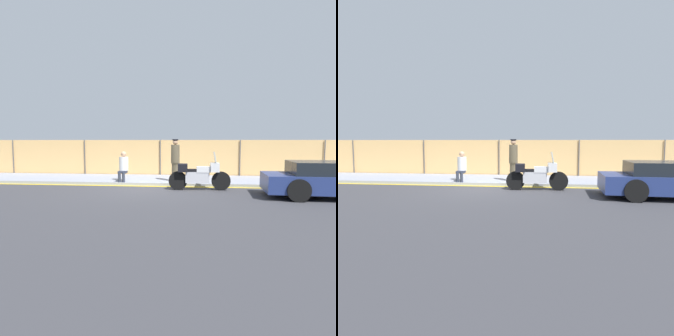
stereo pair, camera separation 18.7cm
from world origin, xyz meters
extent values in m
plane|color=#38383D|center=(0.00, 0.00, 0.00)|extent=(120.00, 120.00, 0.00)
cube|color=#8E93A3|center=(0.00, 2.45, 0.06)|extent=(30.01, 3.11, 0.13)
cube|color=gold|center=(0.00, 0.81, 0.00)|extent=(30.01, 0.18, 0.01)
cube|color=#E5B26B|center=(0.00, 4.10, 0.96)|extent=(28.51, 0.08, 1.92)
cylinder|color=#4C4C51|center=(-8.08, 4.00, 0.96)|extent=(0.05, 0.05, 1.92)
cylinder|color=#4C4C51|center=(-4.04, 4.00, 0.96)|extent=(0.05, 0.05, 1.92)
cylinder|color=#4C4C51|center=(0.00, 4.00, 0.96)|extent=(0.05, 0.05, 1.92)
cylinder|color=#4C4C51|center=(4.04, 4.00, 0.96)|extent=(0.05, 0.05, 1.92)
cylinder|color=#4C4C51|center=(8.08, 4.00, 0.96)|extent=(0.05, 0.05, 1.92)
cylinder|color=black|center=(2.84, 0.13, 0.36)|extent=(0.72, 0.18, 0.71)
cylinder|color=black|center=(1.21, 0.04, 0.36)|extent=(0.72, 0.18, 0.71)
cube|color=silver|center=(1.94, 0.08, 0.49)|extent=(0.91, 0.33, 0.42)
cube|color=white|center=(2.17, 0.09, 0.79)|extent=(0.54, 0.34, 0.22)
cube|color=black|center=(1.85, 0.07, 0.75)|extent=(0.61, 0.31, 0.10)
cube|color=white|center=(2.60, 0.11, 0.87)|extent=(0.35, 0.49, 0.34)
cube|color=silver|center=(2.60, 0.11, 1.25)|extent=(0.13, 0.43, 0.42)
cube|color=black|center=(1.39, 0.05, 0.85)|extent=(0.39, 0.52, 0.30)
cylinder|color=brown|center=(0.99, 1.50, 0.52)|extent=(0.30, 0.30, 0.79)
cylinder|color=brown|center=(0.99, 1.50, 1.31)|extent=(0.37, 0.37, 0.79)
sphere|color=tan|center=(0.99, 1.50, 1.82)|extent=(0.23, 0.23, 0.23)
cylinder|color=black|center=(0.99, 1.50, 1.92)|extent=(0.26, 0.26, 0.05)
cylinder|color=#2D3342|center=(-1.35, 1.00, 0.33)|extent=(0.13, 0.13, 0.41)
cylinder|color=#2D3342|center=(-1.17, 1.00, 0.33)|extent=(0.13, 0.13, 0.41)
cube|color=#2D3342|center=(-1.26, 1.21, 0.54)|extent=(0.33, 0.41, 0.10)
cylinder|color=white|center=(-1.26, 1.42, 0.88)|extent=(0.39, 0.39, 0.59)
sphere|color=tan|center=(-1.26, 1.42, 1.30)|extent=(0.24, 0.24, 0.24)
cube|color=black|center=(6.34, -1.05, 0.99)|extent=(2.69, 1.69, 0.42)
cylinder|color=black|center=(5.14, -0.15, 0.36)|extent=(0.72, 0.25, 0.71)
cylinder|color=black|center=(5.06, -1.84, 0.36)|extent=(0.72, 0.25, 0.71)
camera|label=1|loc=(2.04, -11.28, 1.87)|focal=32.00mm
camera|label=2|loc=(2.23, -11.26, 1.87)|focal=32.00mm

